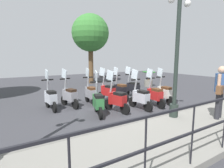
% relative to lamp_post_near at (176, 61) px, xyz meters
% --- Properties ---
extents(ground_plane, '(28.00, 28.00, 0.00)m').
position_rel_lamp_post_near_xyz_m(ground_plane, '(2.40, 0.17, -1.87)').
color(ground_plane, '#38383D').
extents(promenade_walkway, '(2.20, 20.00, 0.15)m').
position_rel_lamp_post_near_xyz_m(promenade_walkway, '(-0.75, 0.17, -1.80)').
color(promenade_walkway, gray).
rests_on(promenade_walkway, ground_plane).
extents(lamp_post_near, '(0.26, 0.90, 3.92)m').
position_rel_lamp_post_near_xyz_m(lamp_post_near, '(0.00, 0.00, 0.00)').
color(lamp_post_near, '#232D28').
rests_on(lamp_post_near, promenade_walkway).
extents(pedestrian_with_bag, '(0.40, 0.63, 1.59)m').
position_rel_lamp_post_near_xyz_m(pedestrian_with_bag, '(-0.81, -1.02, -0.79)').
color(pedestrian_with_bag, '#28282D').
rests_on(pedestrian_with_bag, promenade_walkway).
extents(tree_distant, '(2.77, 2.77, 5.18)m').
position_rel_lamp_post_near_xyz_m(tree_distant, '(8.83, -1.27, 1.88)').
color(tree_distant, brown).
rests_on(tree_distant, ground_plane).
extents(potted_palm, '(1.06, 0.66, 1.05)m').
position_rel_lamp_post_near_xyz_m(potted_palm, '(5.37, -4.00, -1.43)').
color(potted_palm, slate).
rests_on(potted_palm, ground_plane).
extents(scooter_near_0, '(1.23, 0.46, 1.54)m').
position_rel_lamp_post_near_xyz_m(scooter_near_0, '(1.66, -1.41, -1.39)').
color(scooter_near_0, black).
rests_on(scooter_near_0, ground_plane).
extents(scooter_near_1, '(1.23, 0.44, 1.54)m').
position_rel_lamp_post_near_xyz_m(scooter_near_1, '(1.55, -0.71, -1.39)').
color(scooter_near_1, black).
rests_on(scooter_near_1, ground_plane).
extents(scooter_near_2, '(1.23, 0.44, 1.54)m').
position_rel_lamp_post_near_xyz_m(scooter_near_2, '(1.52, 0.05, -1.39)').
color(scooter_near_2, black).
rests_on(scooter_near_2, ground_plane).
extents(scooter_near_3, '(1.21, 0.52, 1.54)m').
position_rel_lamp_post_near_xyz_m(scooter_near_3, '(1.71, 1.02, -1.39)').
color(scooter_near_3, black).
rests_on(scooter_near_3, ground_plane).
extents(scooter_near_4, '(1.20, 0.54, 1.54)m').
position_rel_lamp_post_near_xyz_m(scooter_near_4, '(1.74, 1.76, -1.39)').
color(scooter_near_4, black).
rests_on(scooter_near_4, ground_plane).
extents(scooter_far_0, '(1.23, 0.47, 1.54)m').
position_rel_lamp_post_near_xyz_m(scooter_far_0, '(3.37, -1.03, -1.39)').
color(scooter_far_0, black).
rests_on(scooter_far_0, ground_plane).
extents(scooter_far_1, '(1.23, 0.44, 1.54)m').
position_rel_lamp_post_near_xyz_m(scooter_far_1, '(3.21, -0.15, -1.39)').
color(scooter_far_1, black).
rests_on(scooter_far_1, ground_plane).
extents(scooter_far_2, '(1.21, 0.52, 1.54)m').
position_rel_lamp_post_near_xyz_m(scooter_far_2, '(3.21, 0.53, -1.39)').
color(scooter_far_2, black).
rests_on(scooter_far_2, ground_plane).
extents(scooter_far_3, '(1.23, 0.44, 1.54)m').
position_rel_lamp_post_near_xyz_m(scooter_far_3, '(3.24, 1.35, -1.39)').
color(scooter_far_3, black).
rests_on(scooter_far_3, ground_plane).
extents(scooter_far_4, '(1.21, 0.51, 1.54)m').
position_rel_lamp_post_near_xyz_m(scooter_far_4, '(3.24, 2.28, -1.39)').
color(scooter_far_4, black).
rests_on(scooter_far_4, ground_plane).
extents(scooter_far_5, '(1.23, 0.44, 1.54)m').
position_rel_lamp_post_near_xyz_m(scooter_far_5, '(3.25, 3.01, -1.39)').
color(scooter_far_5, black).
rests_on(scooter_far_5, ground_plane).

